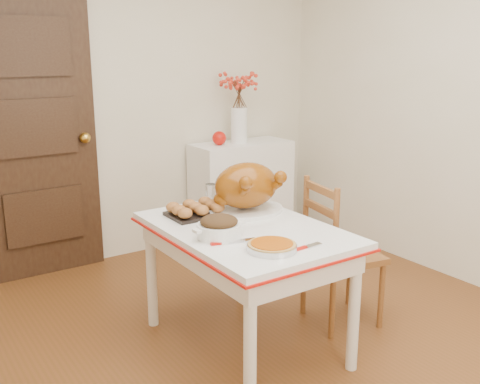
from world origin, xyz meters
TOP-DOWN VIEW (x-y plane):
  - floor at (0.00, 0.00)m, footprint 3.50×4.00m
  - wall_back at (0.00, 2.00)m, footprint 3.50×0.00m
  - door_back at (-0.70, 1.97)m, footprint 0.85×0.06m
  - sideboard at (0.94, 1.78)m, footprint 0.86×0.38m
  - kitchen_table at (-0.07, 0.26)m, footprint 0.81×1.18m
  - chair_oak at (0.59, 0.18)m, footprint 0.47×0.47m
  - berry_vase at (0.91, 1.78)m, footprint 0.32×0.32m
  - apple at (0.71, 1.78)m, footprint 0.12×0.12m
  - turkey_platter at (0.08, 0.48)m, footprint 0.52×0.45m
  - pumpkin_pie at (-0.18, -0.11)m, footprint 0.27×0.27m
  - stuffing_dish at (-0.29, 0.18)m, footprint 0.29×0.23m
  - rolls_tray at (-0.20, 0.58)m, footprint 0.30×0.24m
  - pie_server at (-0.02, -0.18)m, footprint 0.19×0.07m
  - carving_knife at (-0.27, 0.08)m, footprint 0.25×0.11m
  - drinking_glass at (0.01, 0.76)m, footprint 0.08×0.08m
  - shaker_pair at (0.22, 0.74)m, footprint 0.09×0.04m

SIDE VIEW (x-z plane):
  - floor at x=0.00m, z-range 0.00..0.00m
  - kitchen_table at x=-0.07m, z-range 0.00..0.71m
  - sideboard at x=0.94m, z-range 0.00..0.86m
  - chair_oak at x=0.59m, z-range 0.00..0.90m
  - pie_server at x=-0.02m, z-range 0.71..0.72m
  - carving_knife at x=-0.27m, z-range 0.71..0.72m
  - pumpkin_pie at x=-0.18m, z-range 0.71..0.76m
  - rolls_tray at x=-0.20m, z-range 0.71..0.79m
  - shaker_pair at x=0.22m, z-range 0.71..0.79m
  - stuffing_dish at x=-0.29m, z-range 0.71..0.82m
  - drinking_glass at x=0.01m, z-range 0.71..0.83m
  - turkey_platter at x=0.08m, z-range 0.71..1.00m
  - apple at x=0.71m, z-range 0.86..0.98m
  - door_back at x=-0.70m, z-range 0.00..2.06m
  - berry_vase at x=0.91m, z-range 0.86..1.48m
  - wall_back at x=0.00m, z-range 0.00..2.50m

